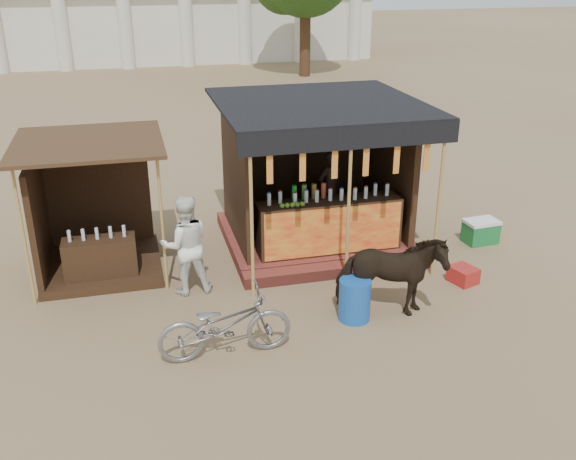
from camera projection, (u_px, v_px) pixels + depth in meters
The scene contains 9 objects.
ground at pixel (315, 341), 9.30m from camera, with size 120.00×120.00×0.00m, color #846B4C.
main_stall at pixel (317, 194), 12.12m from camera, with size 3.60×3.61×2.78m.
secondary_stall at pixel (88, 225), 11.13m from camera, with size 2.40×2.40×2.38m.
cow at pixel (390, 276), 9.70m from camera, with size 0.74×1.62×1.37m, color black.
motorbike at pixel (225, 325), 8.79m from camera, with size 0.65×1.86×0.98m, color gray.
bystander at pixel (186, 245), 10.39m from camera, with size 0.82×0.64×1.68m, color white.
blue_barrel at pixel (355, 300), 9.76m from camera, with size 0.49×0.49×0.66m, color #164DA7.
red_crate at pixel (463, 275), 10.95m from camera, with size 0.38×0.44×0.28m, color #A21E1B.
cooler at pixel (481, 231), 12.46m from camera, with size 0.68×0.49×0.46m.
Camera 1 is at (-2.33, -7.58, 5.12)m, focal length 40.00 mm.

